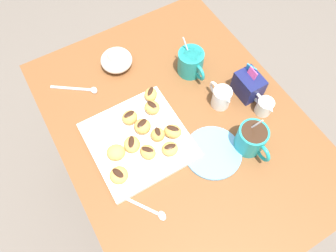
# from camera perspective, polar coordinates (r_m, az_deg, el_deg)

# --- Properties ---
(ground_plane) EXTENTS (8.00, 8.00, 0.00)m
(ground_plane) POSITION_cam_1_polar(r_m,az_deg,el_deg) (1.67, 1.40, -11.60)
(ground_plane) COLOR #665B51
(dining_table) EXTENTS (0.98, 0.74, 0.73)m
(dining_table) POSITION_cam_1_polar(r_m,az_deg,el_deg) (1.12, 2.05, -3.12)
(dining_table) COLOR brown
(dining_table) RESTS_ON ground_plane
(pastry_plate_square) EXTENTS (0.29, 0.29, 0.02)m
(pastry_plate_square) POSITION_cam_1_polar(r_m,az_deg,el_deg) (0.96, -5.44, -2.65)
(pastry_plate_square) COLOR white
(pastry_plate_square) RESTS_ON dining_table
(coffee_mug_teal_left) EXTENTS (0.13, 0.09, 0.13)m
(coffee_mug_teal_left) POSITION_cam_1_polar(r_m,az_deg,el_deg) (1.07, 4.25, 11.65)
(coffee_mug_teal_left) COLOR teal
(coffee_mug_teal_left) RESTS_ON dining_table
(coffee_mug_teal_right) EXTENTS (0.13, 0.09, 0.14)m
(coffee_mug_teal_right) POSITION_cam_1_polar(r_m,az_deg,el_deg) (0.94, 15.15, -2.28)
(coffee_mug_teal_right) COLOR teal
(coffee_mug_teal_right) RESTS_ON dining_table
(cream_pitcher_white) EXTENTS (0.10, 0.06, 0.07)m
(cream_pitcher_white) POSITION_cam_1_polar(r_m,az_deg,el_deg) (1.01, 9.81, 5.31)
(cream_pitcher_white) COLOR white
(cream_pitcher_white) RESTS_ON dining_table
(sugar_caddy) EXTENTS (0.09, 0.07, 0.11)m
(sugar_caddy) POSITION_cam_1_polar(r_m,az_deg,el_deg) (1.05, 14.61, 7.33)
(sugar_caddy) COLOR #191E51
(sugar_caddy) RESTS_ON dining_table
(ice_cream_bowl) EXTENTS (0.11, 0.11, 0.08)m
(ice_cream_bowl) POSITION_cam_1_polar(r_m,az_deg,el_deg) (1.11, -9.52, 12.04)
(ice_cream_bowl) COLOR white
(ice_cream_bowl) RESTS_ON dining_table
(chocolate_sauce_pitcher) EXTENTS (0.09, 0.05, 0.06)m
(chocolate_sauce_pitcher) POSITION_cam_1_polar(r_m,az_deg,el_deg) (1.03, 17.33, 3.58)
(chocolate_sauce_pitcher) COLOR white
(chocolate_sauce_pitcher) RESTS_ON dining_table
(saucer_sky_left) EXTENTS (0.17, 0.17, 0.01)m
(saucer_sky_left) POSITION_cam_1_polar(r_m,az_deg,el_deg) (0.95, 8.29, -4.84)
(saucer_sky_left) COLOR #66A8DB
(saucer_sky_left) RESTS_ON dining_table
(loose_spoon_near_saucer) EXTENTS (0.14, 0.10, 0.01)m
(loose_spoon_near_saucer) POSITION_cam_1_polar(r_m,az_deg,el_deg) (0.89, -3.99, -14.90)
(loose_spoon_near_saucer) COLOR silver
(loose_spoon_near_saucer) RESTS_ON dining_table
(loose_spoon_by_plate) EXTENTS (0.10, 0.13, 0.01)m
(loose_spoon_by_plate) POSITION_cam_1_polar(r_m,az_deg,el_deg) (1.10, -15.91, 6.56)
(loose_spoon_by_plate) COLOR silver
(loose_spoon_by_plate) RESTS_ON dining_table
(beignet_0) EXTENTS (0.06, 0.05, 0.04)m
(beignet_0) POSITION_cam_1_polar(r_m,az_deg,el_deg) (0.91, -3.72, -4.82)
(beignet_0) COLOR #D19347
(beignet_0) RESTS_ON pastry_plate_square
(chocolate_drizzle_0) EXTENTS (0.04, 0.03, 0.00)m
(chocolate_drizzle_0) POSITION_cam_1_polar(r_m,az_deg,el_deg) (0.89, -3.79, -4.33)
(chocolate_drizzle_0) COLOR black
(chocolate_drizzle_0) RESTS_ON beignet_0
(beignet_1) EXTENTS (0.05, 0.05, 0.04)m
(beignet_1) POSITION_cam_1_polar(r_m,az_deg,el_deg) (0.93, -1.87, -1.60)
(beignet_1) COLOR #D19347
(beignet_1) RESTS_ON pastry_plate_square
(chocolate_drizzle_1) EXTENTS (0.03, 0.02, 0.00)m
(chocolate_drizzle_1) POSITION_cam_1_polar(r_m,az_deg,el_deg) (0.91, -1.91, -1.01)
(chocolate_drizzle_1) COLOR black
(chocolate_drizzle_1) RESTS_ON beignet_1
(beignet_2) EXTENTS (0.06, 0.06, 0.03)m
(beignet_2) POSITION_cam_1_polar(r_m,az_deg,el_deg) (0.98, -2.93, 3.44)
(beignet_2) COLOR #D19347
(beignet_2) RESTS_ON pastry_plate_square
(chocolate_drizzle_2) EXTENTS (0.04, 0.03, 0.00)m
(chocolate_drizzle_2) POSITION_cam_1_polar(r_m,az_deg,el_deg) (0.97, -2.98, 4.00)
(chocolate_drizzle_2) COLOR black
(chocolate_drizzle_2) RESTS_ON beignet_2
(beignet_3) EXTENTS (0.07, 0.07, 0.03)m
(beignet_3) POSITION_cam_1_polar(r_m,az_deg,el_deg) (0.90, -9.04, -8.94)
(beignet_3) COLOR #D19347
(beignet_3) RESTS_ON pastry_plate_square
(chocolate_drizzle_3) EXTENTS (0.04, 0.03, 0.00)m
(chocolate_drizzle_3) POSITION_cam_1_polar(r_m,az_deg,el_deg) (0.88, -9.20, -8.56)
(chocolate_drizzle_3) COLOR black
(chocolate_drizzle_3) RESTS_ON beignet_3
(beignet_4) EXTENTS (0.05, 0.05, 0.03)m
(beignet_4) POSITION_cam_1_polar(r_m,az_deg,el_deg) (0.92, 0.38, -4.23)
(beignet_4) COLOR #D19347
(beignet_4) RESTS_ON pastry_plate_square
(chocolate_drizzle_4) EXTENTS (0.02, 0.04, 0.00)m
(chocolate_drizzle_4) POSITION_cam_1_polar(r_m,az_deg,el_deg) (0.90, 0.38, -3.79)
(chocolate_drizzle_4) COLOR black
(chocolate_drizzle_4) RESTS_ON beignet_4
(beignet_5) EXTENTS (0.07, 0.07, 0.04)m
(beignet_5) POSITION_cam_1_polar(r_m,az_deg,el_deg) (0.92, -9.57, -4.83)
(beignet_5) COLOR #D19347
(beignet_5) RESTS_ON pastry_plate_square
(beignet_6) EXTENTS (0.06, 0.06, 0.04)m
(beignet_6) POSITION_cam_1_polar(r_m,az_deg,el_deg) (0.95, -4.72, -0.06)
(beignet_6) COLOR #D19347
(beignet_6) RESTS_ON pastry_plate_square
(chocolate_drizzle_6) EXTENTS (0.03, 0.04, 0.00)m
(chocolate_drizzle_6) POSITION_cam_1_polar(r_m,az_deg,el_deg) (0.93, -4.82, 0.55)
(chocolate_drizzle_6) COLOR black
(chocolate_drizzle_6) RESTS_ON beignet_6
(beignet_7) EXTENTS (0.07, 0.07, 0.04)m
(beignet_7) POSITION_cam_1_polar(r_m,az_deg,el_deg) (0.94, 0.90, -0.99)
(beignet_7) COLOR #D19347
(beignet_7) RESTS_ON pastry_plate_square
(chocolate_drizzle_7) EXTENTS (0.04, 0.04, 0.00)m
(chocolate_drizzle_7) POSITION_cam_1_polar(r_m,az_deg,el_deg) (0.92, 0.92, -0.41)
(chocolate_drizzle_7) COLOR black
(chocolate_drizzle_7) RESTS_ON beignet_7
(beignet_8) EXTENTS (0.06, 0.06, 0.04)m
(beignet_8) POSITION_cam_1_polar(r_m,az_deg,el_deg) (0.97, -7.06, 1.58)
(beignet_8) COLOR #D19347
(beignet_8) RESTS_ON pastry_plate_square
(chocolate_drizzle_8) EXTENTS (0.02, 0.04, 0.00)m
(chocolate_drizzle_8) POSITION_cam_1_polar(r_m,az_deg,el_deg) (0.95, -7.20, 2.20)
(chocolate_drizzle_8) COLOR black
(chocolate_drizzle_8) RESTS_ON beignet_8
(beignet_9) EXTENTS (0.07, 0.06, 0.03)m
(beignet_9) POSITION_cam_1_polar(r_m,az_deg,el_deg) (0.92, -6.58, -3.55)
(beignet_9) COLOR #D19347
(beignet_9) RESTS_ON pastry_plate_square
(chocolate_drizzle_9) EXTENTS (0.04, 0.03, 0.00)m
(chocolate_drizzle_9) POSITION_cam_1_polar(r_m,az_deg,el_deg) (0.91, -6.70, -3.06)
(chocolate_drizzle_9) COLOR black
(chocolate_drizzle_9) RESTS_ON beignet_9
(beignet_10) EXTENTS (0.06, 0.06, 0.03)m
(beignet_10) POSITION_cam_1_polar(r_m,az_deg,el_deg) (1.01, -3.20, 5.84)
(beignet_10) COLOR #D19347
(beignet_10) RESTS_ON pastry_plate_square
(chocolate_drizzle_10) EXTENTS (0.03, 0.04, 0.00)m
(chocolate_drizzle_10) POSITION_cam_1_polar(r_m,az_deg,el_deg) (0.99, -3.26, 6.44)
(chocolate_drizzle_10) COLOR black
(chocolate_drizzle_10) RESTS_ON beignet_10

